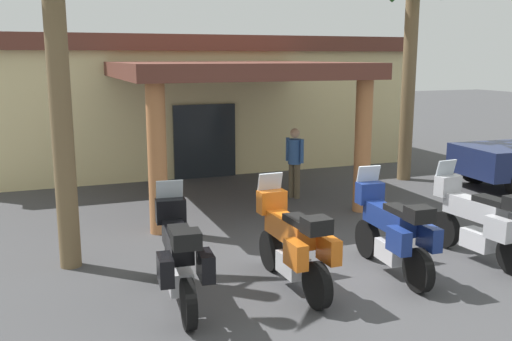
{
  "coord_description": "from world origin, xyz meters",
  "views": [
    {
      "loc": [
        -4.67,
        -7.53,
        3.42
      ],
      "look_at": [
        -0.52,
        2.7,
        1.2
      ],
      "focal_mm": 39.89,
      "sensor_mm": 36.0,
      "label": 1
    }
  ],
  "objects_px": {
    "motel_building": "(179,99)",
    "pedestrian": "(295,158)",
    "motorcycle_black": "(179,257)",
    "motorcycle_blue": "(393,232)",
    "motorcycle_orange": "(293,243)",
    "motorcycle_silver": "(480,221)",
    "palm_tree_near_portico": "(411,26)",
    "palm_tree_roadside": "(55,16)"
  },
  "relations": [
    {
      "from": "palm_tree_roadside",
      "to": "pedestrian",
      "type": "bearing_deg",
      "value": 27.37
    },
    {
      "from": "motorcycle_black",
      "to": "motorcycle_silver",
      "type": "xyz_separation_m",
      "value": [
        5.14,
        -0.21,
        0.0
      ]
    },
    {
      "from": "motel_building",
      "to": "palm_tree_roadside",
      "type": "distance_m",
      "value": 10.17
    },
    {
      "from": "motel_building",
      "to": "palm_tree_roadside",
      "type": "bearing_deg",
      "value": -113.69
    },
    {
      "from": "motorcycle_silver",
      "to": "motorcycle_orange",
      "type": "bearing_deg",
      "value": 83.9
    },
    {
      "from": "motel_building",
      "to": "motorcycle_orange",
      "type": "distance_m",
      "value": 11.39
    },
    {
      "from": "motorcycle_orange",
      "to": "palm_tree_near_portico",
      "type": "bearing_deg",
      "value": -47.82
    },
    {
      "from": "motel_building",
      "to": "palm_tree_near_portico",
      "type": "bearing_deg",
      "value": -45.73
    },
    {
      "from": "motorcycle_orange",
      "to": "palm_tree_near_portico",
      "type": "distance_m",
      "value": 9.25
    },
    {
      "from": "motorcycle_silver",
      "to": "pedestrian",
      "type": "xyz_separation_m",
      "value": [
        -0.98,
        5.15,
        0.3
      ]
    },
    {
      "from": "palm_tree_roadside",
      "to": "palm_tree_near_portico",
      "type": "bearing_deg",
      "value": 21.27
    },
    {
      "from": "motorcycle_blue",
      "to": "pedestrian",
      "type": "relative_size",
      "value": 1.29
    },
    {
      "from": "motorcycle_black",
      "to": "motorcycle_blue",
      "type": "height_order",
      "value": "same"
    },
    {
      "from": "motorcycle_orange",
      "to": "motorcycle_blue",
      "type": "distance_m",
      "value": 1.72
    },
    {
      "from": "motorcycle_orange",
      "to": "pedestrian",
      "type": "bearing_deg",
      "value": -26.62
    },
    {
      "from": "pedestrian",
      "to": "motorcycle_black",
      "type": "bearing_deg",
      "value": 24.27
    },
    {
      "from": "motel_building",
      "to": "pedestrian",
      "type": "relative_size",
      "value": 8.0
    },
    {
      "from": "motorcycle_orange",
      "to": "motorcycle_silver",
      "type": "height_order",
      "value": "same"
    },
    {
      "from": "motorcycle_orange",
      "to": "pedestrian",
      "type": "relative_size",
      "value": 1.29
    },
    {
      "from": "motorcycle_blue",
      "to": "motorcycle_silver",
      "type": "relative_size",
      "value": 1.0
    },
    {
      "from": "pedestrian",
      "to": "palm_tree_roadside",
      "type": "height_order",
      "value": "palm_tree_roadside"
    },
    {
      "from": "motorcycle_silver",
      "to": "palm_tree_near_portico",
      "type": "distance_m",
      "value": 7.48
    },
    {
      "from": "motorcycle_orange",
      "to": "motorcycle_blue",
      "type": "bearing_deg",
      "value": -92.85
    },
    {
      "from": "palm_tree_near_portico",
      "to": "pedestrian",
      "type": "bearing_deg",
      "value": -168.37
    },
    {
      "from": "motel_building",
      "to": "palm_tree_near_portico",
      "type": "distance_m",
      "value": 7.76
    },
    {
      "from": "motorcycle_orange",
      "to": "pedestrian",
      "type": "distance_m",
      "value": 5.59
    },
    {
      "from": "motel_building",
      "to": "pedestrian",
      "type": "bearing_deg",
      "value": -77.39
    },
    {
      "from": "motorcycle_blue",
      "to": "palm_tree_near_portico",
      "type": "relative_size",
      "value": 0.37
    },
    {
      "from": "pedestrian",
      "to": "palm_tree_roadside",
      "type": "bearing_deg",
      "value": 1.79
    },
    {
      "from": "motorcycle_orange",
      "to": "motorcycle_blue",
      "type": "height_order",
      "value": "same"
    },
    {
      "from": "motorcycle_black",
      "to": "pedestrian",
      "type": "height_order",
      "value": "pedestrian"
    },
    {
      "from": "motorcycle_black",
      "to": "palm_tree_near_portico",
      "type": "height_order",
      "value": "palm_tree_near_portico"
    },
    {
      "from": "motorcycle_black",
      "to": "palm_tree_near_portico",
      "type": "xyz_separation_m",
      "value": [
        7.99,
        5.73,
        3.53
      ]
    },
    {
      "from": "motorcycle_black",
      "to": "palm_tree_roadside",
      "type": "xyz_separation_m",
      "value": [
        -1.29,
        2.11,
        3.32
      ]
    },
    {
      "from": "motorcycle_black",
      "to": "palm_tree_near_portico",
      "type": "distance_m",
      "value": 10.45
    },
    {
      "from": "motorcycle_black",
      "to": "palm_tree_near_portico",
      "type": "relative_size",
      "value": 0.37
    },
    {
      "from": "motorcycle_black",
      "to": "motorcycle_silver",
      "type": "height_order",
      "value": "same"
    },
    {
      "from": "motorcycle_orange",
      "to": "motorcycle_silver",
      "type": "bearing_deg",
      "value": -92.77
    },
    {
      "from": "motorcycle_blue",
      "to": "palm_tree_near_portico",
      "type": "distance_m",
      "value": 8.24
    },
    {
      "from": "motorcycle_silver",
      "to": "motel_building",
      "type": "bearing_deg",
      "value": 7.19
    },
    {
      "from": "motorcycle_blue",
      "to": "palm_tree_roadside",
      "type": "distance_m",
      "value": 6.2
    },
    {
      "from": "motel_building",
      "to": "palm_tree_near_portico",
      "type": "xyz_separation_m",
      "value": [
        5.08,
        -5.44,
        2.18
      ]
    }
  ]
}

